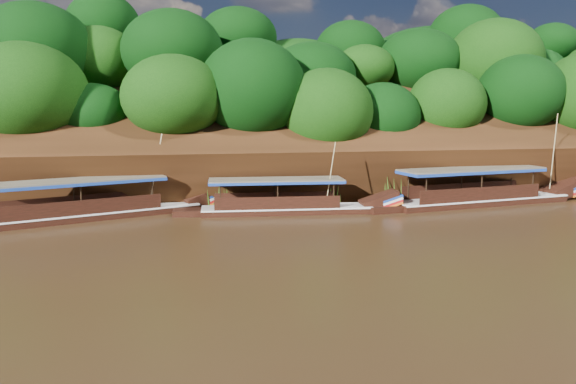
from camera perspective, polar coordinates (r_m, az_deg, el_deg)
name	(u,v)px	position (r m, az deg, el deg)	size (l,w,h in m)	color
ground	(348,237)	(29.26, 6.08, -4.56)	(160.00, 160.00, 0.00)	black
riverbank	(274,160)	(50.86, -1.42, 3.28)	(120.00, 30.06, 19.40)	black
boat_0	(490,196)	(41.18, 19.85, -0.36)	(15.80, 4.66, 6.67)	black
boat_1	(297,205)	(35.50, 0.93, -1.34)	(12.79, 2.87, 4.94)	black
boat_2	(106,208)	(35.87, -18.04, -1.59)	(15.05, 7.39, 5.43)	black
reeds	(263,194)	(37.53, -2.57, -0.22)	(50.63, 2.23, 1.99)	#386A1A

